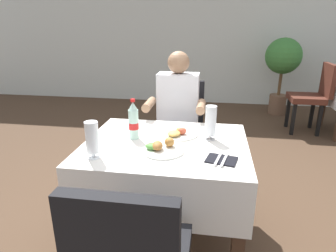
{
  "coord_description": "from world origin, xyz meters",
  "views": [
    {
      "loc": [
        0.28,
        -1.76,
        1.49
      ],
      "look_at": [
        -0.01,
        0.09,
        0.82
      ],
      "focal_mm": 31.3,
      "sensor_mm": 36.0,
      "label": 1
    }
  ],
  "objects_px": {
    "plate_near_camera": "(161,148)",
    "background_chair_left": "(313,94)",
    "main_dining_table": "(166,166)",
    "napkin_cutlery_set": "(221,160)",
    "beer_glass_middle": "(92,139)",
    "cola_bottle_primary": "(134,121)",
    "beer_glass_left": "(211,122)",
    "potted_plant_corner": "(283,62)",
    "chair_far_diner_seat": "(180,127)",
    "seated_diner_far": "(177,115)",
    "plate_far_diner": "(179,133)"
  },
  "relations": [
    {
      "from": "seated_diner_far",
      "to": "plate_far_diner",
      "type": "height_order",
      "value": "seated_diner_far"
    },
    {
      "from": "chair_far_diner_seat",
      "to": "seated_diner_far",
      "type": "relative_size",
      "value": 0.77
    },
    {
      "from": "napkin_cutlery_set",
      "to": "plate_far_diner",
      "type": "bearing_deg",
      "value": 129.45
    },
    {
      "from": "cola_bottle_primary",
      "to": "napkin_cutlery_set",
      "type": "relative_size",
      "value": 1.39
    },
    {
      "from": "beer_glass_left",
      "to": "cola_bottle_primary",
      "type": "xyz_separation_m",
      "value": [
        -0.51,
        -0.06,
        -0.0
      ]
    },
    {
      "from": "plate_far_diner",
      "to": "chair_far_diner_seat",
      "type": "bearing_deg",
      "value": 95.88
    },
    {
      "from": "beer_glass_middle",
      "to": "potted_plant_corner",
      "type": "distance_m",
      "value": 4.05
    },
    {
      "from": "main_dining_table",
      "to": "seated_diner_far",
      "type": "xyz_separation_m",
      "value": [
        -0.01,
        0.72,
        0.14
      ]
    },
    {
      "from": "plate_far_diner",
      "to": "potted_plant_corner",
      "type": "bearing_deg",
      "value": 67.56
    },
    {
      "from": "beer_glass_left",
      "to": "potted_plant_corner",
      "type": "relative_size",
      "value": 0.18
    },
    {
      "from": "plate_near_camera",
      "to": "beer_glass_middle",
      "type": "relative_size",
      "value": 1.18
    },
    {
      "from": "main_dining_table",
      "to": "napkin_cutlery_set",
      "type": "relative_size",
      "value": 5.4
    },
    {
      "from": "main_dining_table",
      "to": "background_chair_left",
      "type": "bearing_deg",
      "value": 56.08
    },
    {
      "from": "plate_near_camera",
      "to": "beer_glass_middle",
      "type": "bearing_deg",
      "value": -157.09
    },
    {
      "from": "beer_glass_left",
      "to": "main_dining_table",
      "type": "bearing_deg",
      "value": -160.38
    },
    {
      "from": "chair_far_diner_seat",
      "to": "plate_near_camera",
      "type": "xyz_separation_m",
      "value": [
        -0.01,
        -0.97,
        0.21
      ]
    },
    {
      "from": "seated_diner_far",
      "to": "napkin_cutlery_set",
      "type": "relative_size",
      "value": 6.42
    },
    {
      "from": "beer_glass_middle",
      "to": "potted_plant_corner",
      "type": "bearing_deg",
      "value": 64.01
    },
    {
      "from": "potted_plant_corner",
      "to": "beer_glass_middle",
      "type": "bearing_deg",
      "value": -115.99
    },
    {
      "from": "seated_diner_far",
      "to": "beer_glass_left",
      "type": "distance_m",
      "value": 0.71
    },
    {
      "from": "beer_glass_left",
      "to": "plate_far_diner",
      "type": "bearing_deg",
      "value": 170.69
    },
    {
      "from": "beer_glass_middle",
      "to": "cola_bottle_primary",
      "type": "relative_size",
      "value": 0.8
    },
    {
      "from": "plate_far_diner",
      "to": "cola_bottle_primary",
      "type": "relative_size",
      "value": 0.9
    },
    {
      "from": "chair_far_diner_seat",
      "to": "background_chair_left",
      "type": "xyz_separation_m",
      "value": [
        1.67,
        1.65,
        0.0
      ]
    },
    {
      "from": "plate_near_camera",
      "to": "napkin_cutlery_set",
      "type": "bearing_deg",
      "value": -11.87
    },
    {
      "from": "napkin_cutlery_set",
      "to": "chair_far_diner_seat",
      "type": "bearing_deg",
      "value": 108.91
    },
    {
      "from": "plate_near_camera",
      "to": "chair_far_diner_seat",
      "type": "bearing_deg",
      "value": 89.56
    },
    {
      "from": "beer_glass_middle",
      "to": "napkin_cutlery_set",
      "type": "relative_size",
      "value": 1.12
    },
    {
      "from": "beer_glass_left",
      "to": "napkin_cutlery_set",
      "type": "height_order",
      "value": "beer_glass_left"
    },
    {
      "from": "beer_glass_middle",
      "to": "background_chair_left",
      "type": "distance_m",
      "value": 3.46
    },
    {
      "from": "cola_bottle_primary",
      "to": "napkin_cutlery_set",
      "type": "bearing_deg",
      "value": -23.56
    },
    {
      "from": "main_dining_table",
      "to": "plate_far_diner",
      "type": "bearing_deg",
      "value": 62.34
    },
    {
      "from": "main_dining_table",
      "to": "beer_glass_middle",
      "type": "relative_size",
      "value": 4.81
    },
    {
      "from": "plate_far_diner",
      "to": "beer_glass_left",
      "type": "height_order",
      "value": "beer_glass_left"
    },
    {
      "from": "plate_near_camera",
      "to": "beer_glass_left",
      "type": "height_order",
      "value": "beer_glass_left"
    },
    {
      "from": "seated_diner_far",
      "to": "beer_glass_middle",
      "type": "relative_size",
      "value": 5.72
    },
    {
      "from": "main_dining_table",
      "to": "napkin_cutlery_set",
      "type": "distance_m",
      "value": 0.45
    },
    {
      "from": "seated_diner_far",
      "to": "cola_bottle_primary",
      "type": "distance_m",
      "value": 0.73
    },
    {
      "from": "cola_bottle_primary",
      "to": "potted_plant_corner",
      "type": "height_order",
      "value": "potted_plant_corner"
    },
    {
      "from": "beer_glass_left",
      "to": "potted_plant_corner",
      "type": "bearing_deg",
      "value": 71.08
    },
    {
      "from": "chair_far_diner_seat",
      "to": "seated_diner_far",
      "type": "distance_m",
      "value": 0.19
    },
    {
      "from": "cola_bottle_primary",
      "to": "napkin_cutlery_set",
      "type": "xyz_separation_m",
      "value": [
        0.58,
        -0.25,
        -0.12
      ]
    },
    {
      "from": "plate_near_camera",
      "to": "background_chair_left",
      "type": "relative_size",
      "value": 0.27
    },
    {
      "from": "chair_far_diner_seat",
      "to": "seated_diner_far",
      "type": "xyz_separation_m",
      "value": [
        -0.01,
        -0.11,
        0.16
      ]
    },
    {
      "from": "napkin_cutlery_set",
      "to": "seated_diner_far",
      "type": "bearing_deg",
      "value": 111.69
    },
    {
      "from": "main_dining_table",
      "to": "beer_glass_left",
      "type": "distance_m",
      "value": 0.42
    },
    {
      "from": "beer_glass_left",
      "to": "napkin_cutlery_set",
      "type": "xyz_separation_m",
      "value": [
        0.07,
        -0.31,
        -0.12
      ]
    },
    {
      "from": "seated_diner_far",
      "to": "napkin_cutlery_set",
      "type": "xyz_separation_m",
      "value": [
        0.37,
        -0.93,
        0.04
      ]
    },
    {
      "from": "background_chair_left",
      "to": "potted_plant_corner",
      "type": "distance_m",
      "value": 0.96
    },
    {
      "from": "beer_glass_middle",
      "to": "potted_plant_corner",
      "type": "xyz_separation_m",
      "value": [
        1.77,
        3.64,
        0.01
      ]
    }
  ]
}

